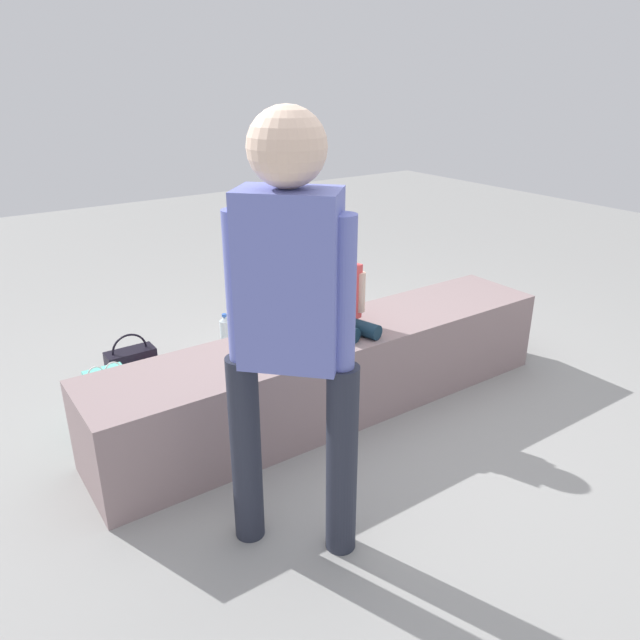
{
  "coord_description": "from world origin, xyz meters",
  "views": [
    {
      "loc": [
        -1.65,
        -2.24,
        1.66
      ],
      "look_at": [
        -0.32,
        -0.33,
        0.7
      ],
      "focal_mm": 33.85,
      "sensor_mm": 36.0,
      "label": 1
    }
  ],
  "objects_px": {
    "cake_plate": "(301,333)",
    "cake_box_white": "(392,316)",
    "adult_standing": "(290,309)",
    "water_bottle_far_side": "(352,303)",
    "handbag_black_leather": "(132,364)",
    "child_seated": "(341,289)",
    "water_bottle_near_gift": "(225,331)",
    "gift_bag": "(109,401)",
    "party_cup_red": "(173,385)"
  },
  "relations": [
    {
      "from": "gift_bag",
      "to": "water_bottle_far_side",
      "type": "relative_size",
      "value": 1.57
    },
    {
      "from": "cake_box_white",
      "to": "handbag_black_leather",
      "type": "bearing_deg",
      "value": 172.46
    },
    {
      "from": "water_bottle_near_gift",
      "to": "handbag_black_leather",
      "type": "relative_size",
      "value": 0.74
    },
    {
      "from": "cake_plate",
      "to": "cake_box_white",
      "type": "bearing_deg",
      "value": 28.61
    },
    {
      "from": "water_bottle_near_gift",
      "to": "water_bottle_far_side",
      "type": "xyz_separation_m",
      "value": [
        0.98,
        -0.08,
        0.01
      ]
    },
    {
      "from": "adult_standing",
      "to": "party_cup_red",
      "type": "xyz_separation_m",
      "value": [
        0.06,
        1.35,
        -0.9
      ]
    },
    {
      "from": "party_cup_red",
      "to": "cake_box_white",
      "type": "height_order",
      "value": "cake_box_white"
    },
    {
      "from": "cake_box_white",
      "to": "handbag_black_leather",
      "type": "height_order",
      "value": "handbag_black_leather"
    },
    {
      "from": "water_bottle_near_gift",
      "to": "water_bottle_far_side",
      "type": "relative_size",
      "value": 0.92
    },
    {
      "from": "water_bottle_far_side",
      "to": "water_bottle_near_gift",
      "type": "bearing_deg",
      "value": 175.33
    },
    {
      "from": "adult_standing",
      "to": "cake_plate",
      "type": "relative_size",
      "value": 7.01
    },
    {
      "from": "child_seated",
      "to": "water_bottle_near_gift",
      "type": "xyz_separation_m",
      "value": [
        -0.15,
        1.05,
        -0.56
      ]
    },
    {
      "from": "adult_standing",
      "to": "water_bottle_near_gift",
      "type": "height_order",
      "value": "adult_standing"
    },
    {
      "from": "water_bottle_near_gift",
      "to": "cake_box_white",
      "type": "bearing_deg",
      "value": -18.61
    },
    {
      "from": "gift_bag",
      "to": "water_bottle_far_side",
      "type": "bearing_deg",
      "value": 15.23
    },
    {
      "from": "child_seated",
      "to": "water_bottle_far_side",
      "type": "xyz_separation_m",
      "value": [
        0.83,
        0.97,
        -0.55
      ]
    },
    {
      "from": "adult_standing",
      "to": "cake_box_white",
      "type": "xyz_separation_m",
      "value": [
        1.7,
        1.38,
        -0.88
      ]
    },
    {
      "from": "child_seated",
      "to": "cake_box_white",
      "type": "relative_size",
      "value": 1.44
    },
    {
      "from": "child_seated",
      "to": "party_cup_red",
      "type": "height_order",
      "value": "child_seated"
    },
    {
      "from": "child_seated",
      "to": "cake_plate",
      "type": "relative_size",
      "value": 2.16
    },
    {
      "from": "cake_plate",
      "to": "handbag_black_leather",
      "type": "relative_size",
      "value": 0.77
    },
    {
      "from": "child_seated",
      "to": "adult_standing",
      "type": "relative_size",
      "value": 0.31
    },
    {
      "from": "cake_box_white",
      "to": "handbag_black_leather",
      "type": "distance_m",
      "value": 1.79
    },
    {
      "from": "gift_bag",
      "to": "cake_box_white",
      "type": "xyz_separation_m",
      "value": [
        2.03,
        0.22,
        -0.1
      ]
    },
    {
      "from": "child_seated",
      "to": "water_bottle_near_gift",
      "type": "height_order",
      "value": "child_seated"
    },
    {
      "from": "adult_standing",
      "to": "water_bottle_far_side",
      "type": "height_order",
      "value": "adult_standing"
    },
    {
      "from": "water_bottle_near_gift",
      "to": "party_cup_red",
      "type": "xyz_separation_m",
      "value": [
        -0.53,
        -0.41,
        -0.05
      ]
    },
    {
      "from": "water_bottle_near_gift",
      "to": "cake_box_white",
      "type": "xyz_separation_m",
      "value": [
        1.11,
        -0.37,
        -0.03
      ]
    },
    {
      "from": "cake_plate",
      "to": "cake_box_white",
      "type": "distance_m",
      "value": 1.4
    },
    {
      "from": "cake_plate",
      "to": "handbag_black_leather",
      "type": "distance_m",
      "value": 1.12
    },
    {
      "from": "adult_standing",
      "to": "water_bottle_far_side",
      "type": "distance_m",
      "value": 2.44
    },
    {
      "from": "water_bottle_far_side",
      "to": "handbag_black_leather",
      "type": "xyz_separation_m",
      "value": [
        -1.64,
        -0.06,
        -0.01
      ]
    },
    {
      "from": "gift_bag",
      "to": "cake_box_white",
      "type": "height_order",
      "value": "gift_bag"
    },
    {
      "from": "gift_bag",
      "to": "party_cup_red",
      "type": "xyz_separation_m",
      "value": [
        0.39,
        0.19,
        -0.12
      ]
    },
    {
      "from": "water_bottle_near_gift",
      "to": "party_cup_red",
      "type": "height_order",
      "value": "water_bottle_near_gift"
    },
    {
      "from": "child_seated",
      "to": "handbag_black_leather",
      "type": "relative_size",
      "value": 1.66
    },
    {
      "from": "water_bottle_near_gift",
      "to": "gift_bag",
      "type": "bearing_deg",
      "value": -147.08
    },
    {
      "from": "cake_plate",
      "to": "handbag_black_leather",
      "type": "xyz_separation_m",
      "value": [
        -0.59,
        0.88,
        -0.37
      ]
    },
    {
      "from": "adult_standing",
      "to": "water_bottle_far_side",
      "type": "xyz_separation_m",
      "value": [
        1.57,
        1.68,
        -0.84
      ]
    },
    {
      "from": "gift_bag",
      "to": "handbag_black_leather",
      "type": "xyz_separation_m",
      "value": [
        0.26,
        0.46,
        -0.07
      ]
    },
    {
      "from": "water_bottle_near_gift",
      "to": "party_cup_red",
      "type": "distance_m",
      "value": 0.67
    },
    {
      "from": "water_bottle_near_gift",
      "to": "water_bottle_far_side",
      "type": "bearing_deg",
      "value": -4.67
    },
    {
      "from": "adult_standing",
      "to": "cake_box_white",
      "type": "bearing_deg",
      "value": 39.24
    },
    {
      "from": "cake_plate",
      "to": "child_seated",
      "type": "bearing_deg",
      "value": -7.36
    },
    {
      "from": "gift_bag",
      "to": "water_bottle_far_side",
      "type": "distance_m",
      "value": 1.97
    },
    {
      "from": "water_bottle_near_gift",
      "to": "water_bottle_far_side",
      "type": "height_order",
      "value": "water_bottle_far_side"
    },
    {
      "from": "cake_plate",
      "to": "adult_standing",
      "type": "bearing_deg",
      "value": -124.85
    },
    {
      "from": "adult_standing",
      "to": "water_bottle_far_side",
      "type": "relative_size",
      "value": 6.73
    },
    {
      "from": "child_seated",
      "to": "gift_bag",
      "type": "bearing_deg",
      "value": 157.38
    },
    {
      "from": "handbag_black_leather",
      "to": "gift_bag",
      "type": "bearing_deg",
      "value": -119.47
    }
  ]
}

